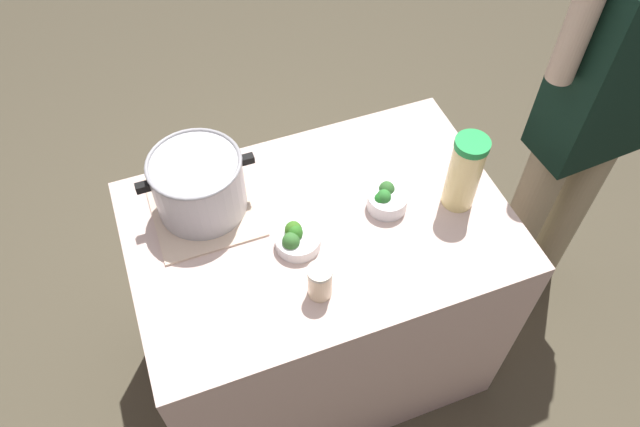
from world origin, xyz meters
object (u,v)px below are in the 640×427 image
object	(u,v)px
cooking_pot	(198,184)
lemonade_pitcher	(465,173)
mason_jar	(320,282)
person_cook	(590,124)
broccoli_bowl_center	(386,199)
broccoli_bowl_front	(296,239)

from	to	relation	value
cooking_pot	lemonade_pitcher	world-z (taller)	lemonade_pitcher
mason_jar	person_cook	size ratio (longest dim) A/B	0.07
cooking_pot	mason_jar	bearing A→B (deg)	-60.83
broccoli_bowl_center	person_cook	distance (m)	0.74
broccoli_bowl_center	person_cook	world-z (taller)	person_cook
broccoli_bowl_front	cooking_pot	bearing A→B (deg)	133.34
person_cook	mason_jar	bearing A→B (deg)	-166.09
lemonade_pitcher	mason_jar	bearing A→B (deg)	-162.88
lemonade_pitcher	person_cook	world-z (taller)	person_cook
person_cook	cooking_pot	bearing A→B (deg)	173.46
cooking_pot	broccoli_bowl_center	size ratio (longest dim) A/B	2.84
mason_jar	broccoli_bowl_center	size ratio (longest dim) A/B	0.94
broccoli_bowl_front	person_cook	size ratio (longest dim) A/B	0.08
person_cook	broccoli_bowl_center	bearing A→B (deg)	-176.56
lemonade_pitcher	mason_jar	distance (m)	0.53
mason_jar	person_cook	bearing A→B (deg)	13.91
lemonade_pitcher	mason_jar	world-z (taller)	lemonade_pitcher
mason_jar	broccoli_bowl_center	distance (m)	0.36
mason_jar	broccoli_bowl_front	xyz separation A→B (m)	(-0.01, 0.17, -0.03)
cooking_pot	broccoli_bowl_center	world-z (taller)	cooking_pot
mason_jar	person_cook	distance (m)	1.06
lemonade_pitcher	mason_jar	size ratio (longest dim) A/B	2.28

